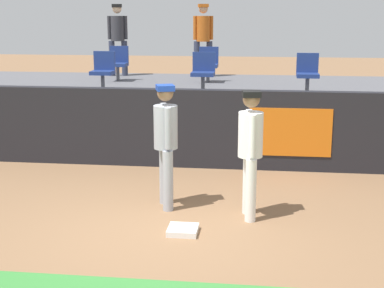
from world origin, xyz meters
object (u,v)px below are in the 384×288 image
(seat_front_right, at_px, (308,72))
(seat_front_center, at_px, (203,70))
(first_base, at_px, (183,230))
(seat_back_center, at_px, (208,62))
(spectator_capped, at_px, (118,35))
(seat_back_left, at_px, (118,61))
(player_fielder_home, at_px, (251,146))
(player_runner_visitor, at_px, (166,137))
(spectator_hooded, at_px, (203,35))
(seat_front_left, at_px, (103,69))

(seat_front_right, height_order, seat_front_center, same)
(first_base, bearing_deg, seat_back_center, 92.59)
(spectator_capped, bearing_deg, seat_front_center, 120.92)
(first_base, bearing_deg, seat_back_left, 110.87)
(player_fielder_home, relative_size, seat_front_center, 2.19)
(player_runner_visitor, xyz_separation_m, seat_back_center, (0.10, 5.58, 0.62))
(player_fielder_home, relative_size, seat_back_left, 2.19)
(spectator_capped, bearing_deg, first_base, 99.30)
(player_runner_visitor, xyz_separation_m, spectator_hooded, (-0.15, 6.73, 1.22))
(first_base, xyz_separation_m, spectator_capped, (-2.79, 7.68, 2.26))
(seat_front_right, relative_size, spectator_capped, 0.45)
(first_base, relative_size, seat_front_left, 0.48)
(first_base, distance_m, player_runner_visitor, 1.51)
(player_runner_visitor, height_order, seat_front_center, seat_front_center)
(seat_front_center, height_order, spectator_hooded, spectator_hooded)
(seat_front_center, relative_size, seat_front_left, 1.00)
(first_base, height_order, seat_front_left, seat_front_left)
(spectator_hooded, distance_m, spectator_capped, 2.24)
(spectator_capped, bearing_deg, player_fielder_home, 107.10)
(spectator_hooded, height_order, spectator_capped, spectator_hooded)
(first_base, distance_m, spectator_hooded, 8.09)
(seat_front_center, distance_m, spectator_hooded, 3.03)
(spectator_capped, bearing_deg, seat_front_right, 137.88)
(seat_front_center, distance_m, spectator_capped, 3.90)
(seat_front_center, bearing_deg, spectator_capped, 131.57)
(seat_front_center, distance_m, seat_front_left, 2.16)
(first_base, relative_size, player_runner_visitor, 0.21)
(first_base, height_order, spectator_capped, spectator_capped)
(player_fielder_home, height_order, seat_front_right, seat_front_right)
(player_fielder_home, height_order, spectator_capped, spectator_capped)
(player_fielder_home, relative_size, seat_front_right, 2.19)
(seat_front_right, distance_m, spectator_capped, 5.55)
(seat_front_left, bearing_deg, spectator_capped, 97.89)
(seat_front_right, distance_m, spectator_hooded, 3.89)
(first_base, height_order, player_runner_visitor, player_runner_visitor)
(seat_front_center, xyz_separation_m, spectator_hooded, (-0.31, 2.95, 0.60))
(seat_back_left, bearing_deg, seat_front_center, -38.25)
(player_fielder_home, bearing_deg, seat_back_left, -158.35)
(seat_front_right, bearing_deg, seat_front_center, 179.99)
(seat_front_right, relative_size, seat_back_left, 1.00)
(seat_front_right, height_order, spectator_capped, spectator_capped)
(seat_back_left, xyz_separation_m, seat_front_center, (2.28, -1.80, 0.00))
(player_fielder_home, distance_m, seat_front_right, 4.25)
(player_fielder_home, distance_m, spectator_capped, 7.94)
(first_base, distance_m, seat_back_center, 6.81)
(seat_front_right, distance_m, seat_back_center, 2.86)
(seat_front_right, bearing_deg, player_runner_visitor, -121.53)
(seat_front_left, bearing_deg, first_base, -63.54)
(seat_front_right, bearing_deg, seat_front_left, 180.00)
(first_base, xyz_separation_m, seat_back_center, (-0.30, 6.60, 1.66))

